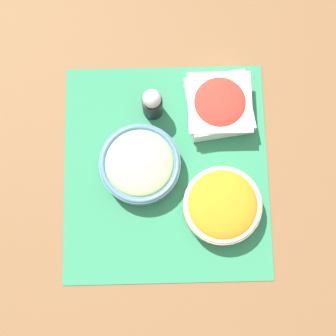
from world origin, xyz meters
name	(u,v)px	position (x,y,z in m)	size (l,w,h in m)	color
ground_plane	(168,171)	(0.00, 0.00, 0.00)	(3.00, 3.00, 0.00)	brown
placemat	(168,171)	(0.00, 0.00, 0.00)	(0.47, 0.44, 0.00)	#2D7A51
tomato_bowl	(221,105)	(0.13, -0.12, 0.04)	(0.15, 0.15, 0.06)	white
carrot_bowl	(224,206)	(-0.08, -0.11, 0.04)	(0.16, 0.16, 0.06)	#C6B28E
cucumber_bowl	(142,164)	(0.01, 0.05, 0.04)	(0.17, 0.17, 0.06)	slate
pepper_shaker	(154,103)	(0.13, 0.03, 0.05)	(0.04, 0.04, 0.10)	black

